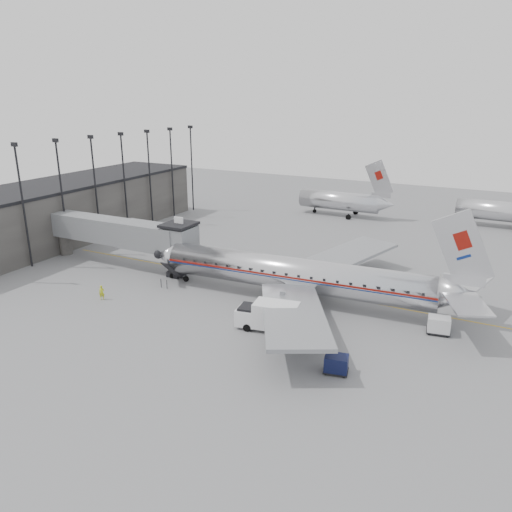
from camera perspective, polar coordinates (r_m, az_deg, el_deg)
The scene contains 12 objects.
ground at distance 52.59m, azimuth -3.02°, elevation -5.05°, with size 160.00×160.00×0.00m, color slate.
terminal at distance 79.84m, azimuth -20.94°, elevation 4.86°, with size 12.00×46.00×8.00m, color #3B3836.
apron_line at distance 56.24m, azimuth 2.70°, elevation -3.45°, with size 0.15×60.00×0.01m, color gold.
jet_bridge at distance 63.44m, azimuth -14.53°, elevation 2.46°, with size 21.00×6.20×7.10m.
floodlight_masts at distance 76.48m, azimuth -16.32°, elevation 8.13°, with size 0.90×42.25×15.25m.
distant_aircraft_near at distance 89.54m, azimuth 9.60°, elevation 6.30°, with size 16.39×3.20×10.26m.
distant_aircraft_mid at distance 89.50m, azimuth 26.49°, elevation 4.64°, with size 16.39×3.20×10.26m.
airliner at distance 51.55m, azimuth 5.24°, elevation -2.21°, with size 35.52×32.84×11.23m.
service_van at distance 45.73m, azimuth 1.42°, elevation -6.79°, with size 5.95×3.01×2.68m.
baggage_cart_navy at distance 39.83m, azimuth 9.16°, elevation -12.07°, with size 2.10×1.75×1.46m.
baggage_cart_white at distance 48.13m, azimuth 20.17°, elevation -7.40°, with size 2.22×1.82×1.58m.
ramp_worker at distance 54.79m, azimuth -17.22°, elevation -4.02°, with size 0.57×0.37×1.56m, color #AEBA15.
Camera 1 is at (24.53, -41.69, 20.63)m, focal length 35.00 mm.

